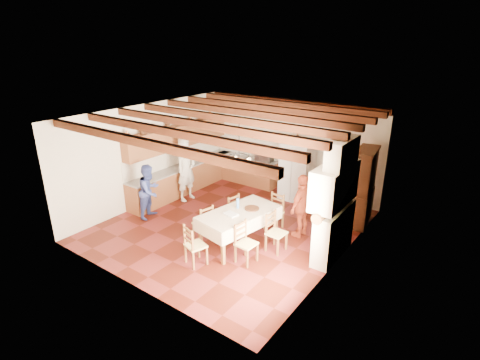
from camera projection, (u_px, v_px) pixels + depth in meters
The scene contains 31 objects.
floor at pixel (231, 226), 10.12m from camera, with size 6.00×6.50×0.02m, color #49150C.
ceiling at pixel (229, 115), 9.05m from camera, with size 6.00×6.50×0.02m, color white.
wall_back at pixel (291, 146), 12.06m from camera, with size 6.00×0.02×3.00m, color #F2E6CA.
wall_front at pixel (126, 220), 7.11m from camera, with size 6.00×0.02×3.00m, color #F2E6CA.
wall_left at pixel (150, 154), 11.23m from camera, with size 0.02×6.50×3.00m, color #F2E6CA.
wall_right at pixel (343, 201), 7.94m from camera, with size 0.02×6.50×3.00m, color #F2E6CA.
ceiling_beams at pixel (229, 119), 9.09m from camera, with size 6.00×6.30×0.16m, color #3D160C, non-canonical shape.
lower_cabinets_left at pixel (184, 179), 12.24m from camera, with size 0.60×4.30×0.86m, color brown.
lower_cabinets_back at pixel (246, 170), 13.05m from camera, with size 2.30×0.60×0.86m, color brown.
countertop_left at pixel (183, 166), 12.08m from camera, with size 0.62×4.30×0.04m, color slate.
countertop_back at pixel (246, 158), 12.89m from camera, with size 2.34×0.62×0.04m, color slate.
backsplash_left at pixel (176, 155), 12.12m from camera, with size 0.03×4.30×0.60m, color white.
backsplash_back at pixel (251, 147), 12.99m from camera, with size 2.30×0.03×0.60m, color white.
upper_cabinets at pixel (179, 136), 11.80m from camera, with size 0.35×4.20×0.70m, color brown.
fireplace at pixel (333, 199), 8.29m from camera, with size 0.56×1.60×2.80m, color beige, non-canonical shape.
wall_picture at pixel (338, 143), 11.06m from camera, with size 0.34×0.03×0.42m, color #302516.
refrigerator at pixel (297, 171), 11.52m from camera, with size 0.91×0.75×1.81m, color silver.
hutch at pixel (363, 187), 9.93m from camera, with size 0.48×1.15×2.09m, color #3D2713, non-canonical shape.
dining_table at pixel (239, 215), 8.97m from camera, with size 1.35×2.13×0.87m.
chandelier at pixel (239, 156), 8.44m from camera, with size 0.47×0.47×0.03m, color black.
chair_left_near at pixel (203, 222), 9.25m from camera, with size 0.42×0.40×0.96m, color brown, non-canonical shape.
chair_left_far at pixel (229, 210), 9.91m from camera, with size 0.42×0.40×0.96m, color brown, non-canonical shape.
chair_right_near at pixel (246, 243), 8.32m from camera, with size 0.42×0.40×0.96m, color brown, non-canonical shape.
chair_right_far at pixel (276, 232), 8.77m from camera, with size 0.42×0.40×0.96m, color brown, non-canonical shape.
chair_end_near at pixel (196, 245), 8.26m from camera, with size 0.42×0.40×0.96m, color brown, non-canonical shape.
chair_end_far at pixel (274, 212), 9.81m from camera, with size 0.42×0.40×0.96m, color brown, non-canonical shape.
person_man at pixel (186, 169), 11.44m from camera, with size 0.72×0.47×1.97m, color silver.
person_woman_blue at pixel (150, 191), 10.38m from camera, with size 0.75×0.59×1.55m, color #3E4FA3.
person_woman_red at pixel (302, 206), 9.34m from camera, with size 0.97×0.40×1.66m, color #A43A1F.
microwave at pixel (265, 157), 12.42m from camera, with size 0.56×0.38×0.31m, color silver.
fridge_vase at pixel (297, 138), 11.17m from camera, with size 0.27×0.27×0.28m, color #3D2713.
Camera 1 is at (5.49, -7.17, 4.75)m, focal length 28.00 mm.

